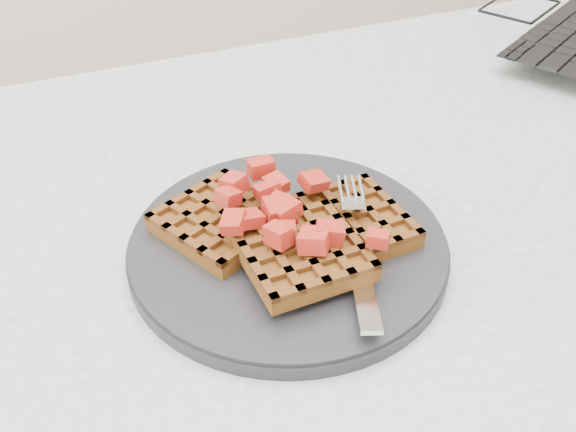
{
  "coord_description": "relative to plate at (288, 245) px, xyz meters",
  "views": [
    {
      "loc": [
        -0.31,
        -0.41,
        1.12
      ],
      "look_at": [
        -0.15,
        -0.03,
        0.79
      ],
      "focal_mm": 40.0,
      "sensor_mm": 36.0,
      "label": 1
    }
  ],
  "objects": [
    {
      "name": "fork",
      "position": [
        0.04,
        -0.04,
        0.02
      ],
      "size": [
        0.09,
        0.18,
        0.02
      ],
      "primitive_type": null,
      "rotation": [
        0.0,
        0.0,
        -0.37
      ],
      "color": "silver",
      "rests_on": "plate"
    },
    {
      "name": "strawberry_pile",
      "position": [
        0.0,
        0.0,
        0.05
      ],
      "size": [
        0.15,
        0.15,
        0.02
      ],
      "primitive_type": null,
      "color": "#9D1610",
      "rests_on": "waffles"
    },
    {
      "name": "plate",
      "position": [
        0.0,
        0.0,
        0.0
      ],
      "size": [
        0.27,
        0.27,
        0.02
      ],
      "primitive_type": "cylinder",
      "color": "black",
      "rests_on": "table"
    },
    {
      "name": "waffles",
      "position": [
        0.0,
        -0.0,
        0.02
      ],
      "size": [
        0.21,
        0.18,
        0.03
      ],
      "color": "brown",
      "rests_on": "plate"
    },
    {
      "name": "table",
      "position": [
        0.15,
        0.03,
        -0.12
      ],
      "size": [
        1.2,
        0.8,
        0.75
      ],
      "color": "silver",
      "rests_on": "ground"
    }
  ]
}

